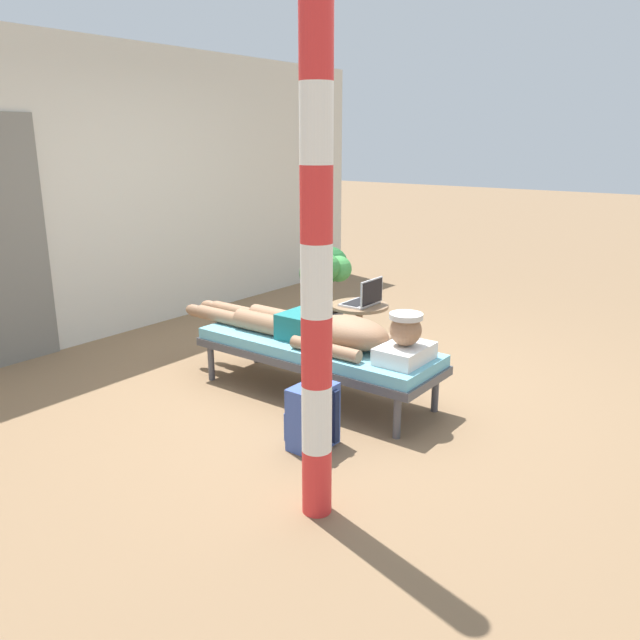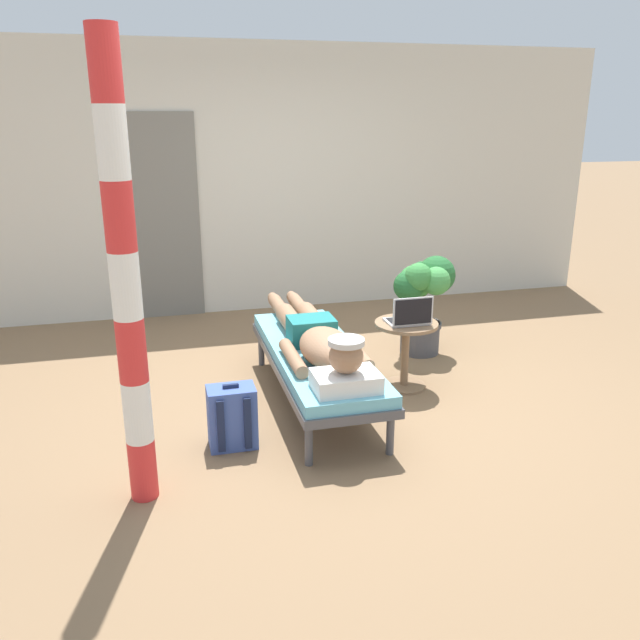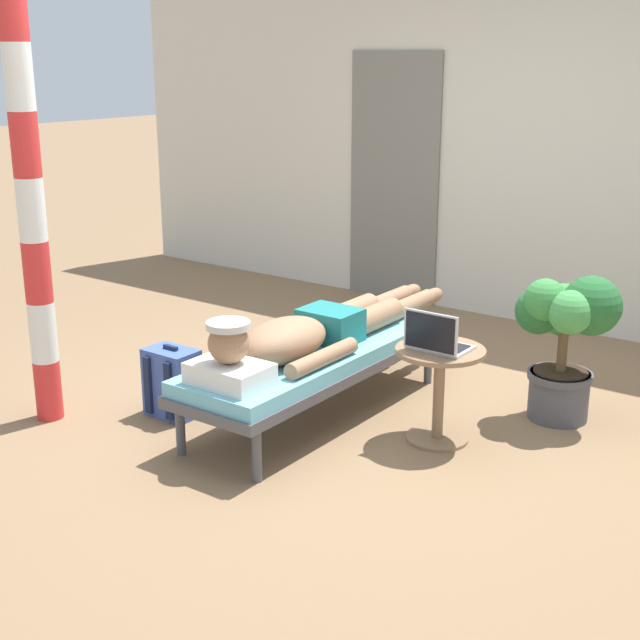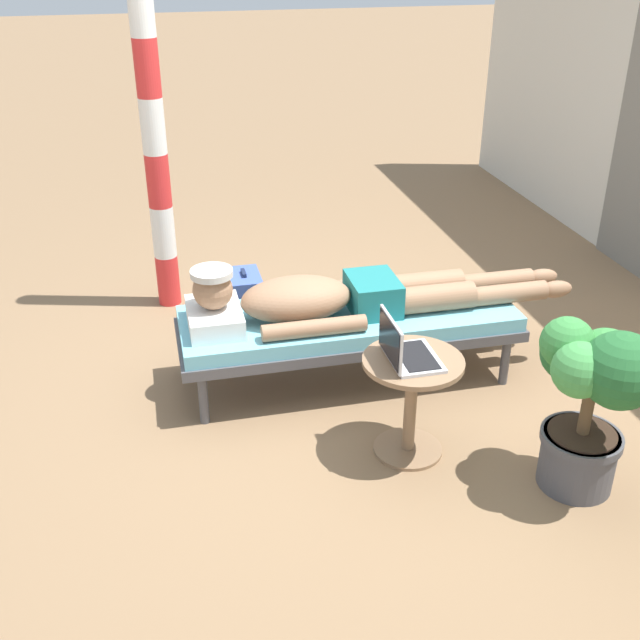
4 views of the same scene
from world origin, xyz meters
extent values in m
plane|color=#846647|center=(0.00, 0.00, 0.00)|extent=(40.00, 40.00, 0.00)
cube|color=beige|center=(-0.20, 2.54, 1.35)|extent=(7.60, 0.20, 2.70)
cube|color=slate|center=(-1.21, 2.43, 1.02)|extent=(0.84, 0.03, 2.04)
cylinder|color=#4C4C51|center=(-0.46, 0.81, 0.14)|extent=(0.05, 0.05, 0.28)
cylinder|color=#4C4C51|center=(0.06, 0.81, 0.14)|extent=(0.05, 0.05, 0.28)
cylinder|color=#4C4C51|center=(-0.46, -0.87, 0.14)|extent=(0.05, 0.05, 0.28)
cylinder|color=#4C4C51|center=(0.06, -0.87, 0.14)|extent=(0.05, 0.05, 0.28)
cube|color=#4C4C51|center=(-0.20, -0.03, 0.31)|extent=(0.62, 1.88, 0.06)
cube|color=#6BB7CC|center=(-0.20, -0.03, 0.38)|extent=(0.59, 1.85, 0.08)
cube|color=white|center=(-0.20, -0.76, 0.47)|extent=(0.40, 0.28, 0.11)
sphere|color=#997051|center=(-0.20, -0.76, 0.64)|extent=(0.21, 0.21, 0.21)
cylinder|color=silver|center=(-0.20, -0.76, 0.73)|extent=(0.22, 0.22, 0.03)
ellipsoid|color=#997051|center=(-0.20, -0.32, 0.54)|extent=(0.35, 0.60, 0.23)
cylinder|color=#997051|center=(-0.42, -0.27, 0.46)|extent=(0.09, 0.55, 0.09)
cylinder|color=#997051|center=(0.02, -0.27, 0.46)|extent=(0.09, 0.55, 0.09)
cube|color=#1E7272|center=(-0.20, 0.11, 0.52)|extent=(0.33, 0.26, 0.19)
cylinder|color=#997051|center=(-0.28, 0.45, 0.49)|extent=(0.15, 0.42, 0.15)
cylinder|color=#997051|center=(-0.28, 0.88, 0.47)|extent=(0.11, 0.44, 0.11)
ellipsoid|color=#997051|center=(-0.28, 1.17, 0.47)|extent=(0.09, 0.20, 0.10)
cylinder|color=#997051|center=(-0.11, 0.45, 0.49)|extent=(0.15, 0.42, 0.15)
cylinder|color=#997051|center=(-0.11, 0.88, 0.47)|extent=(0.11, 0.44, 0.11)
ellipsoid|color=#997051|center=(-0.11, 1.17, 0.47)|extent=(0.09, 0.20, 0.10)
cylinder|color=#8C6B4C|center=(0.54, 0.08, 0.01)|extent=(0.34, 0.34, 0.02)
cylinder|color=#8C6B4C|center=(0.54, 0.08, 0.26)|extent=(0.06, 0.06, 0.48)
cylinder|color=#8C6B4C|center=(0.54, 0.08, 0.51)|extent=(0.48, 0.48, 0.02)
cube|color=silver|center=(0.54, 0.08, 0.53)|extent=(0.31, 0.22, 0.02)
cube|color=black|center=(0.54, 0.09, 0.54)|extent=(0.27, 0.15, 0.00)
cube|color=silver|center=(0.54, -0.03, 0.64)|extent=(0.31, 0.01, 0.21)
cube|color=black|center=(0.54, -0.04, 0.64)|extent=(0.29, 0.00, 0.19)
cube|color=#3F59A5|center=(-0.87, -0.52, 0.20)|extent=(0.30, 0.20, 0.40)
cube|color=#3F59A5|center=(-0.87, -0.40, 0.13)|extent=(0.22, 0.04, 0.18)
cube|color=#192342|center=(-0.95, -0.63, 0.20)|extent=(0.04, 0.02, 0.34)
cube|color=#192342|center=(-0.78, -0.63, 0.20)|extent=(0.04, 0.02, 0.34)
cube|color=#192342|center=(-0.87, -0.52, 0.41)|extent=(0.10, 0.02, 0.02)
cylinder|color=#4C4C51|center=(0.95, 0.76, 0.14)|extent=(0.34, 0.34, 0.28)
cylinder|color=#4C4C51|center=(0.95, 0.76, 0.26)|extent=(0.37, 0.37, 0.04)
cylinder|color=#332319|center=(0.95, 0.76, 0.29)|extent=(0.31, 0.31, 0.01)
cylinder|color=brown|center=(0.95, 0.76, 0.43)|extent=(0.06, 0.06, 0.31)
sphere|color=#23602D|center=(1.08, 0.78, 0.69)|extent=(0.33, 0.33, 0.33)
sphere|color=#23602D|center=(1.00, 0.89, 0.68)|extent=(0.22, 0.22, 0.22)
sphere|color=#38843D|center=(0.91, 0.83, 0.63)|extent=(0.30, 0.30, 0.30)
sphere|color=#23602D|center=(0.81, 0.72, 0.63)|extent=(0.26, 0.26, 0.26)
sphere|color=#38843D|center=(0.87, 0.66, 0.72)|extent=(0.24, 0.24, 0.24)
sphere|color=#429347|center=(1.02, 0.64, 0.68)|extent=(0.24, 0.24, 0.24)
cylinder|color=red|center=(-1.42, -0.97, 0.17)|extent=(0.15, 0.15, 0.35)
cylinder|color=white|center=(-1.42, -0.97, 0.52)|extent=(0.15, 0.15, 0.35)
cylinder|color=red|center=(-1.42, -0.97, 0.86)|extent=(0.15, 0.15, 0.35)
cylinder|color=white|center=(-1.42, -0.97, 1.21)|extent=(0.15, 0.15, 0.35)
cylinder|color=red|center=(-1.42, -0.97, 1.55)|extent=(0.15, 0.15, 0.35)
cylinder|color=white|center=(-1.42, -0.97, 1.90)|extent=(0.15, 0.15, 0.35)
cylinder|color=red|center=(-1.42, -0.97, 2.25)|extent=(0.15, 0.15, 0.35)
camera|label=1|loc=(-3.69, -2.71, 1.84)|focal=35.71mm
camera|label=2|loc=(-1.27, -4.25, 2.04)|focal=36.46mm
camera|label=3|loc=(2.64, -3.87, 2.02)|focal=49.79mm
camera|label=4|loc=(3.44, -1.04, 2.34)|focal=43.24mm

